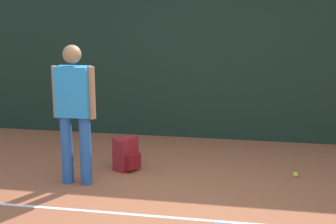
{
  "coord_description": "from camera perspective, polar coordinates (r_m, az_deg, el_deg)",
  "views": [
    {
      "loc": [
        0.93,
        -4.62,
        2.14
      ],
      "look_at": [
        0.0,
        0.4,
        1.0
      ],
      "focal_mm": 50.89,
      "sensor_mm": 36.0,
      "label": 1
    }
  ],
  "objects": [
    {
      "name": "ground_plane",
      "position": [
        5.17,
        -0.82,
        -11.84
      ],
      "size": [
        12.0,
        12.0,
        0.0
      ],
      "primitive_type": "plane",
      "color": "#9E5638"
    },
    {
      "name": "back_fence",
      "position": [
        7.72,
        3.54,
        6.65
      ],
      "size": [
        10.0,
        0.1,
        2.68
      ],
      "primitive_type": "cube",
      "color": "#192D23",
      "rests_on": "ground"
    },
    {
      "name": "court_line",
      "position": [
        5.06,
        -1.11,
        -12.41
      ],
      "size": [
        9.0,
        0.05,
        0.0
      ],
      "primitive_type": "cube",
      "color": "white",
      "rests_on": "ground"
    },
    {
      "name": "tennis_player",
      "position": [
        5.78,
        -11.16,
        0.64
      ],
      "size": [
        0.53,
        0.22,
        1.7
      ],
      "rotation": [
        0.0,
        0.0,
        3.14
      ],
      "color": "#2659A5",
      "rests_on": "ground"
    },
    {
      "name": "backpack",
      "position": [
        6.37,
        -5.01,
        -5.08
      ],
      "size": [
        0.37,
        0.36,
        0.44
      ],
      "rotation": [
        0.0,
        0.0,
        1.07
      ],
      "color": "maroon",
      "rests_on": "ground"
    },
    {
      "name": "tennis_ball_near_player",
      "position": [
        6.34,
        15.03,
        -7.25
      ],
      "size": [
        0.07,
        0.07,
        0.07
      ],
      "primitive_type": "sphere",
      "color": "#CCE033",
      "rests_on": "ground"
    }
  ]
}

